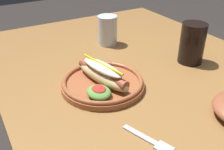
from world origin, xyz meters
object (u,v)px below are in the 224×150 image
(soda_cup, at_px, (192,43))
(water_cup, at_px, (107,30))
(hot_dog_plate, at_px, (102,81))
(fork, at_px, (151,141))

(soda_cup, height_order, water_cup, soda_cup)
(water_cup, bearing_deg, hot_dog_plate, -31.91)
(water_cup, bearing_deg, soda_cup, 30.76)
(fork, distance_m, soda_cup, 0.42)
(hot_dog_plate, height_order, fork, hot_dog_plate)
(hot_dog_plate, height_order, water_cup, water_cup)
(hot_dog_plate, height_order, soda_cup, soda_cup)
(soda_cup, distance_m, water_cup, 0.31)
(fork, height_order, water_cup, water_cup)
(hot_dog_plate, relative_size, fork, 1.93)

